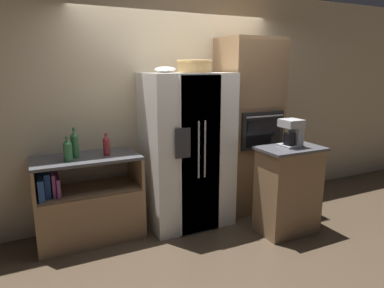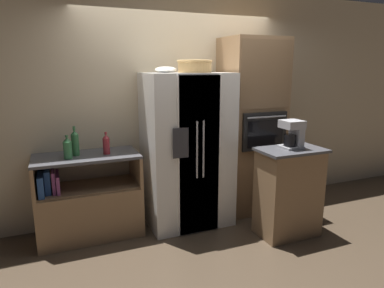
% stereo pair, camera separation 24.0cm
% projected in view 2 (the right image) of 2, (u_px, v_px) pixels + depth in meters
% --- Properties ---
extents(ground_plane, '(20.00, 20.00, 0.00)m').
position_uv_depth(ground_plane, '(193.00, 221.00, 4.21)').
color(ground_plane, '#4C3D2D').
extents(wall_back, '(12.00, 0.06, 2.80)m').
position_uv_depth(wall_back, '(179.00, 104.00, 4.31)').
color(wall_back, beige).
rests_on(wall_back, ground_plane).
extents(counter_left, '(1.11, 0.57, 0.93)m').
position_uv_depth(counter_left, '(88.00, 206.00, 3.81)').
color(counter_left, '#93704C').
rests_on(counter_left, ground_plane).
extents(refrigerator, '(0.97, 0.76, 1.80)m').
position_uv_depth(refrigerator, '(187.00, 150.00, 4.05)').
color(refrigerator, white).
rests_on(refrigerator, ground_plane).
extents(wall_oven, '(0.74, 0.66, 2.21)m').
position_uv_depth(wall_oven, '(251.00, 127.00, 4.40)').
color(wall_oven, '#93704C').
rests_on(wall_oven, ground_plane).
extents(island_counter, '(0.72, 0.45, 1.00)m').
position_uv_depth(island_counter, '(288.00, 192.00, 3.80)').
color(island_counter, '#93704C').
rests_on(island_counter, ground_plane).
extents(wicker_basket, '(0.39, 0.39, 0.14)m').
position_uv_depth(wicker_basket, '(195.00, 66.00, 3.82)').
color(wicker_basket, tan).
rests_on(wicker_basket, refrigerator).
extents(fruit_bowl, '(0.24, 0.24, 0.07)m').
position_uv_depth(fruit_bowl, '(166.00, 70.00, 3.83)').
color(fruit_bowl, white).
rests_on(fruit_bowl, refrigerator).
extents(bottle_tall, '(0.08, 0.08, 0.32)m').
position_uv_depth(bottle_tall, '(75.00, 143.00, 3.64)').
color(bottle_tall, '#33723F').
rests_on(bottle_tall, counter_left).
extents(bottle_short, '(0.07, 0.07, 0.24)m').
position_uv_depth(bottle_short, '(106.00, 144.00, 3.72)').
color(bottle_short, maroon).
rests_on(bottle_short, counter_left).
extents(bottle_wide, '(0.09, 0.09, 0.25)m').
position_uv_depth(bottle_wide, '(68.00, 148.00, 3.52)').
color(bottle_wide, '#33723F').
rests_on(bottle_wide, counter_left).
extents(coffee_maker, '(0.21, 0.22, 0.30)m').
position_uv_depth(coffee_maker, '(293.00, 133.00, 3.70)').
color(coffee_maker, '#B2B2B7').
rests_on(coffee_maker, island_counter).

